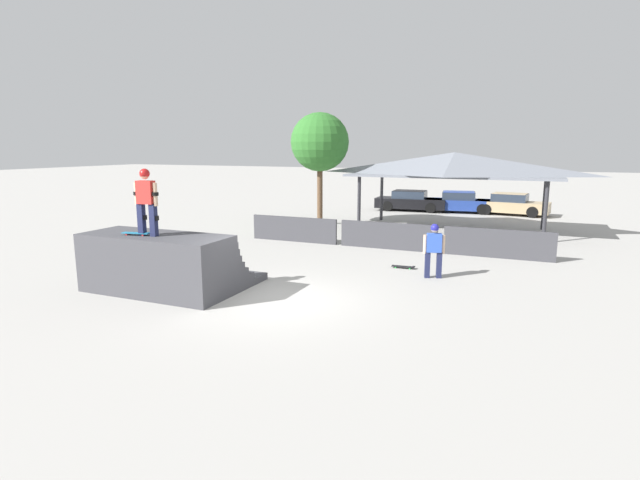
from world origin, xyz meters
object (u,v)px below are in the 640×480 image
object	(u,v)px
tree_beside_pavilion	(320,143)
parked_car_black	(411,201)
skateboard_on_ground	(404,267)
skateboard_on_deck	(137,233)
parked_car_blue	(460,202)
parked_car_tan	(511,205)
bystander_walking	(434,246)
skater_on_deck	(146,198)

from	to	relation	value
tree_beside_pavilion	parked_car_black	size ratio (longest dim) A/B	1.28
parked_car_black	skateboard_on_ground	bearing A→B (deg)	-80.47
skateboard_on_ground	parked_car_black	xyz separation A→B (m)	(-3.29, 15.17, 0.54)
parked_car_black	skateboard_on_deck	bearing A→B (deg)	-100.01
tree_beside_pavilion	parked_car_black	bearing A→B (deg)	68.41
skateboard_on_ground	parked_car_blue	world-z (taller)	parked_car_blue
parked_car_tan	skateboard_on_deck	bearing A→B (deg)	-104.92
skateboard_on_deck	bystander_walking	world-z (taller)	skateboard_on_deck
tree_beside_pavilion	bystander_walking	bearing A→B (deg)	-48.76
parked_car_black	parked_car_tan	distance (m)	5.91
skateboard_on_deck	tree_beside_pavilion	bearing A→B (deg)	81.92
skater_on_deck	tree_beside_pavilion	size ratio (longest dim) A/B	0.31
bystander_walking	parked_car_black	size ratio (longest dim) A/B	0.38
skateboard_on_ground	parked_car_blue	bearing A→B (deg)	87.88
tree_beside_pavilion	parked_car_blue	size ratio (longest dim) A/B	1.30
skater_on_deck	skateboard_on_ground	world-z (taller)	skater_on_deck
skater_on_deck	parked_car_tan	distance (m)	22.81
skater_on_deck	bystander_walking	size ratio (longest dim) A/B	1.06
parked_car_tan	parked_car_blue	bearing A→B (deg)	-173.01
bystander_walking	parked_car_tan	size ratio (longest dim) A/B	0.39
bystander_walking	skateboard_on_ground	world-z (taller)	bystander_walking
skateboard_on_ground	parked_car_blue	distance (m)	15.59
skater_on_deck	bystander_walking	bearing A→B (deg)	30.34
bystander_walking	skateboard_on_ground	xyz separation A→B (m)	(-1.10, 0.84, -0.93)
skateboard_on_ground	parked_car_tan	bearing A→B (deg)	77.12
skater_on_deck	parked_car_tan	world-z (taller)	skater_on_deck
skateboard_on_deck	skateboard_on_ground	size ratio (longest dim) A/B	1.06
skateboard_on_deck	parked_car_blue	bearing A→B (deg)	65.69
tree_beside_pavilion	parked_car_tan	distance (m)	12.47
skateboard_on_deck	parked_car_tan	world-z (taller)	skateboard_on_deck
bystander_walking	skateboard_on_ground	size ratio (longest dim) A/B	2.15
skateboard_on_deck	bystander_walking	distance (m)	8.59
skater_on_deck	parked_car_blue	distance (m)	21.92
skater_on_deck	parked_car_black	bearing A→B (deg)	78.63
skater_on_deck	skateboard_on_deck	size ratio (longest dim) A/B	2.15
bystander_walking	skateboard_on_ground	bearing A→B (deg)	-55.82
skateboard_on_ground	tree_beside_pavilion	world-z (taller)	tree_beside_pavilion
skater_on_deck	parked_car_blue	size ratio (longest dim) A/B	0.41
skateboard_on_ground	parked_car_tan	world-z (taller)	parked_car_tan
bystander_walking	parked_car_black	xyz separation A→B (m)	(-4.39, 16.00, -0.38)
skateboard_on_ground	parked_car_blue	xyz separation A→B (m)	(-0.34, 15.57, 0.54)
parked_car_tan	skater_on_deck	bearing A→B (deg)	-104.22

